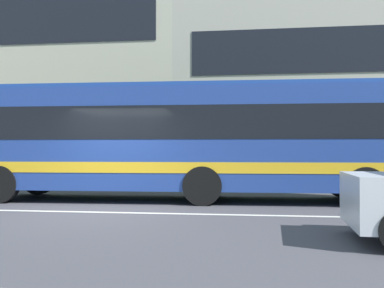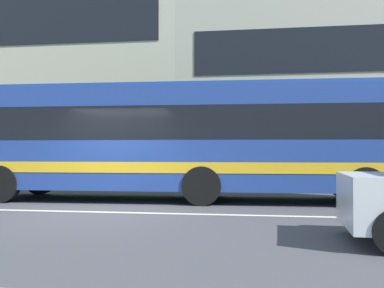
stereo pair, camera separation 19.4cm
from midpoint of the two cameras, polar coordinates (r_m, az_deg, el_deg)
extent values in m
plane|color=#434249|center=(10.24, -11.78, -8.70)|extent=(160.00, 160.00, 0.00)
cube|color=silver|center=(10.24, -11.78, -8.68)|extent=(60.00, 0.16, 0.01)
cube|color=#2A5C21|center=(16.24, 2.29, -3.93)|extent=(19.41, 1.10, 1.05)
cube|color=beige|center=(27.89, -19.37, 10.06)|extent=(18.55, 10.09, 13.29)
cube|color=navy|center=(12.31, -1.05, 0.61)|extent=(11.48, 2.80, 2.73)
cube|color=black|center=(12.32, -1.05, 2.52)|extent=(10.79, 2.80, 0.87)
cube|color=gold|center=(12.31, -1.05, -2.88)|extent=(11.25, 2.81, 0.28)
cube|color=navy|center=(12.42, -1.05, 7.19)|extent=(11.01, 2.39, 0.12)
cylinder|color=black|center=(12.79, -23.24, -4.82)|extent=(1.01, 0.31, 1.00)
cylinder|color=black|center=(14.79, -18.85, -4.29)|extent=(1.01, 0.31, 1.00)
cylinder|color=black|center=(11.14, 1.77, -5.49)|extent=(1.01, 0.31, 1.00)
cylinder|color=black|center=(13.38, 2.61, -4.70)|extent=(1.01, 0.31, 1.00)
cylinder|color=black|center=(11.51, 22.12, -5.28)|extent=(1.01, 0.31, 1.00)
cylinder|color=black|center=(13.69, 19.60, -4.57)|extent=(1.01, 0.31, 1.00)
cylinder|color=black|center=(8.14, 22.95, -8.43)|extent=(0.65, 0.25, 0.64)
camera|label=1|loc=(0.10, -89.54, -0.01)|focal=40.83mm
camera|label=2|loc=(0.10, 90.46, 0.01)|focal=40.83mm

